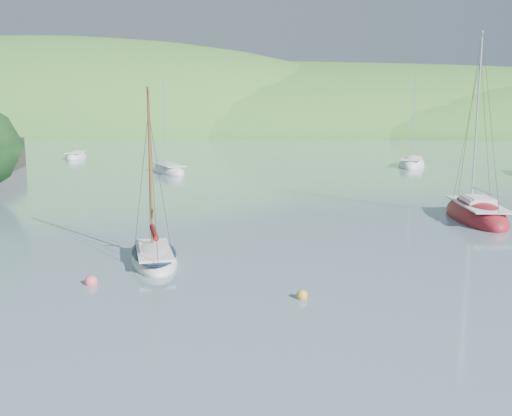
{
  "coord_description": "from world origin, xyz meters",
  "views": [
    {
      "loc": [
        0.67,
        -18.3,
        6.65
      ],
      "look_at": [
        0.94,
        8.0,
        2.17
      ],
      "focal_mm": 40.0,
      "sensor_mm": 36.0,
      "label": 1
    }
  ],
  "objects_px": {
    "sloop_red": "(476,216)",
    "distant_sloop_a": "(168,171)",
    "daysailer_white": "(154,257)",
    "distant_sloop_b": "(411,165)",
    "distant_sloop_c": "(76,157)"
  },
  "relations": [
    {
      "from": "sloop_red",
      "to": "distant_sloop_a",
      "type": "height_order",
      "value": "sloop_red"
    },
    {
      "from": "distant_sloop_b",
      "to": "distant_sloop_c",
      "type": "bearing_deg",
      "value": -177.19
    },
    {
      "from": "daysailer_white",
      "to": "sloop_red",
      "type": "bearing_deg",
      "value": 15.22
    },
    {
      "from": "sloop_red",
      "to": "distant_sloop_c",
      "type": "height_order",
      "value": "sloop_red"
    },
    {
      "from": "distant_sloop_b",
      "to": "distant_sloop_c",
      "type": "distance_m",
      "value": 46.39
    },
    {
      "from": "daysailer_white",
      "to": "distant_sloop_c",
      "type": "height_order",
      "value": "distant_sloop_c"
    },
    {
      "from": "daysailer_white",
      "to": "distant_sloop_b",
      "type": "bearing_deg",
      "value": 48.33
    },
    {
      "from": "daysailer_white",
      "to": "distant_sloop_c",
      "type": "relative_size",
      "value": 0.78
    },
    {
      "from": "sloop_red",
      "to": "distant_sloop_a",
      "type": "xyz_separation_m",
      "value": [
        -23.03,
        27.55,
        -0.04
      ]
    },
    {
      "from": "distant_sloop_a",
      "to": "distant_sloop_b",
      "type": "height_order",
      "value": "distant_sloop_b"
    },
    {
      "from": "distant_sloop_a",
      "to": "distant_sloop_c",
      "type": "distance_m",
      "value": 25.18
    },
    {
      "from": "daysailer_white",
      "to": "distant_sloop_c",
      "type": "distance_m",
      "value": 60.62
    },
    {
      "from": "distant_sloop_c",
      "to": "daysailer_white",
      "type": "bearing_deg",
      "value": -76.3
    },
    {
      "from": "sloop_red",
      "to": "distant_sloop_b",
      "type": "relative_size",
      "value": 1.01
    },
    {
      "from": "distant_sloop_a",
      "to": "distant_sloop_b",
      "type": "distance_m",
      "value": 29.52
    }
  ]
}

